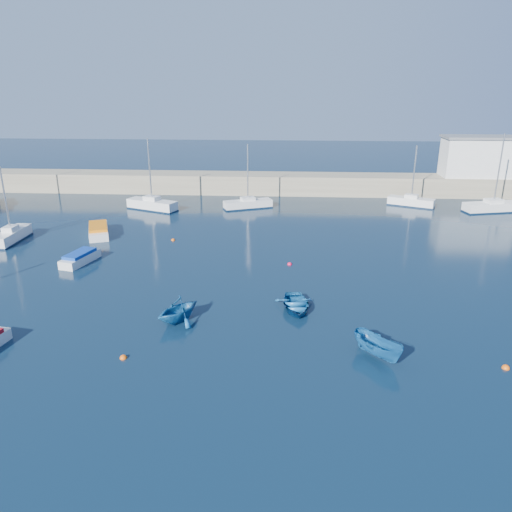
# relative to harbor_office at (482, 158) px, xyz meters

# --- Properties ---
(ground) EXTENTS (220.00, 220.00, 0.00)m
(ground) POSITION_rel_harbor_office_xyz_m (-30.00, -46.00, -5.10)
(ground) COLOR #0B1E32
(ground) RESTS_ON ground
(back_wall) EXTENTS (96.00, 4.50, 2.60)m
(back_wall) POSITION_rel_harbor_office_xyz_m (-30.00, 0.00, -3.80)
(back_wall) COLOR gray
(back_wall) RESTS_ON ground
(harbor_office) EXTENTS (10.00, 4.00, 5.00)m
(harbor_office) POSITION_rel_harbor_office_xyz_m (0.00, 0.00, 0.00)
(harbor_office) COLOR silver
(harbor_office) RESTS_ON back_wall
(sailboat_3) EXTENTS (1.53, 5.36, 7.24)m
(sailboat_3) POSITION_rel_harbor_office_xyz_m (-52.18, -23.64, -4.49)
(sailboat_3) COLOR silver
(sailboat_3) RESTS_ON ground
(sailboat_5) EXTENTS (6.54, 4.15, 8.48)m
(sailboat_5) POSITION_rel_harbor_office_xyz_m (-41.83, -10.39, -4.44)
(sailboat_5) COLOR silver
(sailboat_5) RESTS_ON ground
(sailboat_6) EXTENTS (6.03, 3.79, 7.72)m
(sailboat_6) POSITION_rel_harbor_office_xyz_m (-30.36, -8.97, -4.55)
(sailboat_6) COLOR silver
(sailboat_6) RESTS_ON ground
(sailboat_7) EXTENTS (5.69, 3.74, 7.42)m
(sailboat_7) POSITION_rel_harbor_office_xyz_m (-10.25, -6.63, -4.51)
(sailboat_7) COLOR silver
(sailboat_7) RESTS_ON ground
(sailboat_8) EXTENTS (7.24, 3.52, 9.11)m
(sailboat_8) POSITION_rel_harbor_office_xyz_m (-1.16, -8.82, -4.50)
(sailboat_8) COLOR silver
(sailboat_8) RESTS_ON ground
(motorboat_1) EXTENTS (2.36, 4.23, 0.98)m
(motorboat_1) POSITION_rel_harbor_office_xyz_m (-43.20, -29.10, -4.64)
(motorboat_1) COLOR silver
(motorboat_1) RESTS_ON ground
(motorboat_2) EXTENTS (3.53, 5.49, 1.07)m
(motorboat_2) POSITION_rel_harbor_office_xyz_m (-44.56, -21.02, -4.60)
(motorboat_2) COLOR silver
(motorboat_2) RESTS_ON ground
(dinghy_center) EXTENTS (3.06, 4.00, 0.77)m
(dinghy_center) POSITION_rel_harbor_office_xyz_m (-24.93, -37.24, -4.71)
(dinghy_center) COLOR #145590
(dinghy_center) RESTS_ON ground
(dinghy_left) EXTENTS (4.21, 4.30, 1.72)m
(dinghy_left) POSITION_rel_harbor_office_xyz_m (-32.54, -39.44, -4.24)
(dinghy_left) COLOR #145590
(dinghy_left) RESTS_ON ground
(dinghy_right) EXTENTS (3.13, 3.48, 1.32)m
(dinghy_right) POSITION_rel_harbor_office_xyz_m (-20.40, -43.19, -4.44)
(dinghy_right) COLOR #145590
(dinghy_right) RESTS_ON ground
(buoy_0) EXTENTS (0.42, 0.42, 0.42)m
(buoy_0) POSITION_rel_harbor_office_xyz_m (-34.69, -44.14, -5.10)
(buoy_0) COLOR #E0560B
(buoy_0) RESTS_ON ground
(buoy_1) EXTENTS (0.40, 0.40, 0.40)m
(buoy_1) POSITION_rel_harbor_office_xyz_m (-25.31, -28.42, -5.10)
(buoy_1) COLOR red
(buoy_1) RESTS_ON ground
(buoy_2) EXTENTS (0.43, 0.43, 0.43)m
(buoy_2) POSITION_rel_harbor_office_xyz_m (-13.61, -43.87, -5.10)
(buoy_2) COLOR #E0560B
(buoy_2) RESTS_ON ground
(buoy_3) EXTENTS (0.39, 0.39, 0.39)m
(buoy_3) POSITION_rel_harbor_office_xyz_m (-36.67, -22.35, -5.10)
(buoy_3) COLOR #E0560B
(buoy_3) RESTS_ON ground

